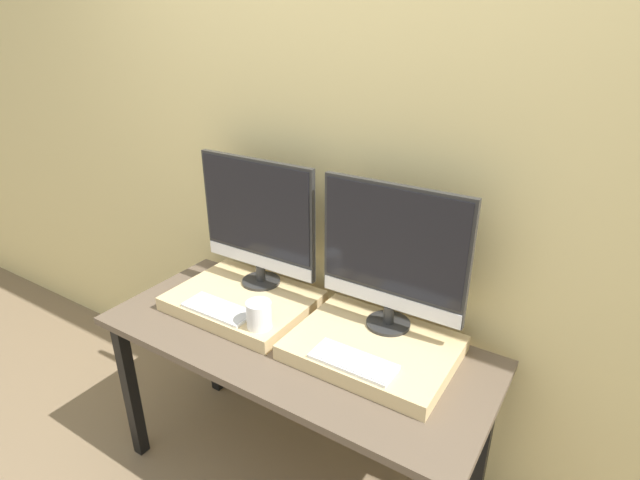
# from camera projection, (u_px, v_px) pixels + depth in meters

# --- Properties ---
(wall_back) EXTENTS (8.00, 0.04, 2.60)m
(wall_back) POSITION_uv_depth(u_px,v_px,m) (346.00, 170.00, 1.95)
(wall_back) COLOR #DBC684
(wall_back) RESTS_ON ground_plane
(workbench) EXTENTS (1.51, 0.64, 0.74)m
(workbench) POSITION_uv_depth(u_px,v_px,m) (292.00, 357.00, 1.92)
(workbench) COLOR brown
(workbench) RESTS_ON ground_plane
(wooden_riser_left) EXTENTS (0.57, 0.43, 0.06)m
(wooden_riser_left) POSITION_uv_depth(u_px,v_px,m) (243.00, 300.00, 2.08)
(wooden_riser_left) COLOR #D6B77F
(wooden_riser_left) RESTS_ON workbench
(monitor_left) EXTENTS (0.55, 0.16, 0.55)m
(monitor_left) POSITION_uv_depth(u_px,v_px,m) (257.00, 219.00, 2.04)
(monitor_left) COLOR #282828
(monitor_left) RESTS_ON wooden_riser_left
(keyboard_left) EXTENTS (0.29, 0.12, 0.01)m
(keyboard_left) POSITION_uv_depth(u_px,v_px,m) (218.00, 309.00, 1.95)
(keyboard_left) COLOR silver
(keyboard_left) RESTS_ON wooden_riser_left
(mug) EXTENTS (0.09, 0.09, 0.10)m
(mug) POSITION_uv_depth(u_px,v_px,m) (259.00, 315.00, 1.83)
(mug) COLOR white
(mug) RESTS_ON wooden_riser_left
(wooden_riser_right) EXTENTS (0.57, 0.43, 0.06)m
(wooden_riser_right) POSITION_uv_depth(u_px,v_px,m) (373.00, 348.00, 1.78)
(wooden_riser_right) COLOR #D6B77F
(wooden_riser_right) RESTS_ON workbench
(monitor_right) EXTENTS (0.55, 0.16, 0.55)m
(monitor_right) POSITION_uv_depth(u_px,v_px,m) (393.00, 253.00, 1.74)
(monitor_right) COLOR #282828
(monitor_right) RESTS_ON wooden_riser_right
(keyboard_right) EXTENTS (0.29, 0.12, 0.01)m
(keyboard_right) POSITION_uv_depth(u_px,v_px,m) (353.00, 361.00, 1.65)
(keyboard_right) COLOR silver
(keyboard_right) RESTS_ON wooden_riser_right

